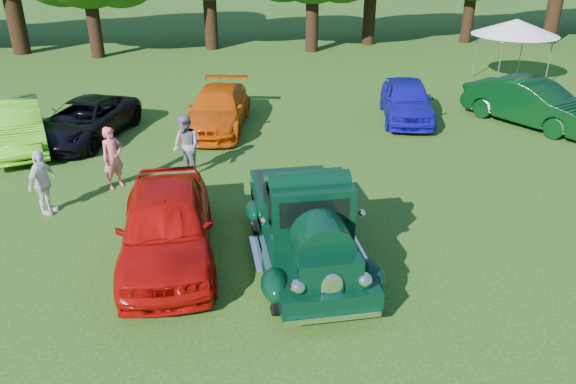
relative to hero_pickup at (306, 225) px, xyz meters
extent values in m
plane|color=#1A4610|center=(-1.31, -0.02, -0.88)|extent=(120.00, 120.00, 0.00)
cylinder|color=black|center=(-0.91, -1.74, -0.48)|extent=(0.24, 0.81, 0.81)
cylinder|color=black|center=(0.91, -1.74, -0.48)|extent=(0.24, 0.81, 0.81)
cylinder|color=black|center=(-0.91, 1.38, -0.48)|extent=(0.24, 0.81, 0.81)
cylinder|color=black|center=(0.91, 1.38, -0.48)|extent=(0.24, 0.81, 0.81)
cube|color=black|center=(0.00, -0.10, -0.31)|extent=(1.88, 4.93, 0.37)
cube|color=black|center=(0.00, -1.58, 0.12)|extent=(1.20, 1.59, 0.68)
cube|color=black|center=(0.00, -0.24, 0.50)|extent=(1.71, 1.26, 1.31)
cube|color=black|center=(0.00, -0.84, 0.73)|extent=(1.42, 0.07, 0.57)
cube|color=black|center=(0.00, 1.40, -0.01)|extent=(1.88, 2.24, 0.63)
cube|color=black|center=(0.00, 1.40, 0.30)|extent=(1.62, 1.97, 0.05)
ellipsoid|color=black|center=(-0.94, -1.74, -0.27)|extent=(0.54, 0.94, 0.54)
ellipsoid|color=black|center=(0.94, -1.74, -0.27)|extent=(0.54, 0.94, 0.54)
ellipsoid|color=black|center=(-0.97, 1.38, -0.28)|extent=(0.42, 0.79, 0.46)
ellipsoid|color=black|center=(0.97, 1.38, -0.28)|extent=(0.42, 0.79, 0.46)
ellipsoid|color=white|center=(0.00, -2.40, -0.01)|extent=(0.44, 0.14, 0.65)
sphere|color=white|center=(-0.61, -2.32, 0.06)|extent=(0.31, 0.31, 0.31)
sphere|color=white|center=(0.61, -2.32, 0.06)|extent=(0.31, 0.31, 0.31)
cube|color=white|center=(0.00, -2.56, -0.51)|extent=(1.77, 0.12, 0.12)
cube|color=white|center=(0.00, 2.53, -0.44)|extent=(1.77, 0.12, 0.12)
imported|color=#A60A07|center=(-2.99, 0.60, -0.03)|extent=(2.01, 4.98, 1.70)
imported|color=#58C31A|center=(-8.09, 8.50, -0.10)|extent=(2.88, 4.99, 1.56)
imported|color=black|center=(-6.00, 9.04, -0.21)|extent=(3.87, 5.36, 1.35)
imported|color=#CB4807|center=(-1.38, 9.43, -0.16)|extent=(3.06, 5.28, 1.44)
imported|color=#120EA0|center=(5.80, 9.26, -0.12)|extent=(2.85, 4.79, 1.53)
imported|color=black|center=(10.14, 7.90, -0.05)|extent=(3.86, 5.28, 1.66)
imported|color=#F7656A|center=(-4.57, 4.73, 0.01)|extent=(0.77, 0.74, 1.79)
imported|color=gray|center=(-2.53, 5.23, 0.04)|extent=(1.09, 1.14, 1.85)
imported|color=silver|center=(-6.16, 3.36, -0.02)|extent=(0.79, 1.09, 1.72)
cube|color=white|center=(12.60, 13.85, 1.29)|extent=(2.69, 2.69, 0.11)
cone|color=white|center=(12.60, 13.85, 1.69)|extent=(3.94, 3.94, 0.71)
cylinder|color=slate|center=(11.40, 12.67, 0.18)|extent=(0.05, 0.05, 2.13)
cylinder|color=slate|center=(11.42, 15.06, 0.18)|extent=(0.05, 0.05, 2.13)
cylinder|color=slate|center=(13.79, 12.64, 0.18)|extent=(0.05, 0.05, 2.13)
cylinder|color=slate|center=(13.81, 15.04, 0.18)|extent=(0.05, 0.05, 2.13)
cylinder|color=#301F10|center=(-11.92, 24.80, 1.56)|extent=(0.98, 0.98, 4.89)
cylinder|color=#301F10|center=(-7.40, 23.02, 0.94)|extent=(0.73, 0.73, 3.64)
cylinder|color=#301F10|center=(-0.90, 24.28, 1.06)|extent=(0.78, 0.78, 3.88)
cylinder|color=#301F10|center=(4.90, 22.60, 0.98)|extent=(0.75, 0.75, 3.73)
cylinder|color=#301F10|center=(8.87, 24.19, 1.02)|extent=(0.76, 0.76, 3.81)
cylinder|color=#301F10|center=(15.22, 23.75, 0.88)|extent=(0.70, 0.70, 3.52)
cylinder|color=#301F10|center=(20.38, 22.70, 1.37)|extent=(0.90, 0.90, 4.50)
camera|label=1|loc=(-2.19, -10.49, 5.89)|focal=35.00mm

